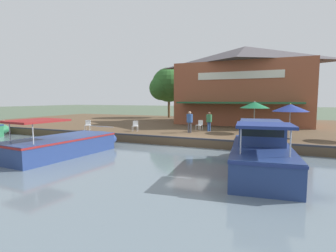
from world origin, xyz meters
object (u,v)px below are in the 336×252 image
object	(u,v)px
cafe_chair_under_first_umbrella	(200,124)
tree_downstream_bank	(167,86)
cafe_chair_beside_entrance	(135,125)
patio_umbrella_mid_patio_left	(290,108)
motorboat_far_downstream	(70,143)
patio_umbrella_far_corner	(255,105)
person_near_entrance	(209,119)
waterfront_restaurant	(244,85)
motorboat_outer_channel	(260,150)
cafe_chair_far_corner_seat	(88,125)
person_mid_patio	(190,119)

from	to	relation	value
cafe_chair_under_first_umbrella	tree_downstream_bank	world-z (taller)	tree_downstream_bank
cafe_chair_beside_entrance	tree_downstream_bank	world-z (taller)	tree_downstream_bank
patio_umbrella_mid_patio_left	motorboat_far_downstream	size ratio (longest dim) A/B	0.32
patio_umbrella_far_corner	person_near_entrance	xyz separation A→B (m)	(0.34, -3.47, -1.19)
waterfront_restaurant	motorboat_outer_channel	xyz separation A→B (m)	(17.23, 2.96, -3.91)
patio_umbrella_mid_patio_left	waterfront_restaurant	bearing A→B (deg)	-158.30
motorboat_outer_channel	patio_umbrella_far_corner	bearing A→B (deg)	-173.01
cafe_chair_beside_entrance	person_near_entrance	distance (m)	6.08
cafe_chair_far_corner_seat	waterfront_restaurant	bearing A→B (deg)	136.96
motorboat_far_downstream	tree_downstream_bank	world-z (taller)	tree_downstream_bank
cafe_chair_under_first_umbrella	person_near_entrance	xyz separation A→B (m)	(0.61, 0.96, 0.51)
waterfront_restaurant	patio_umbrella_mid_patio_left	xyz separation A→B (m)	(10.87, 4.32, -2.15)
patio_umbrella_mid_patio_left	person_mid_patio	bearing A→B (deg)	-94.49
person_mid_patio	person_near_entrance	size ratio (longest dim) A/B	1.06
patio_umbrella_mid_patio_left	cafe_chair_far_corner_seat	bearing A→B (deg)	-85.58
patio_umbrella_far_corner	motorboat_far_downstream	size ratio (longest dim) A/B	0.33
cafe_chair_beside_entrance	cafe_chair_under_first_umbrella	world-z (taller)	same
patio_umbrella_mid_patio_left	motorboat_outer_channel	xyz separation A→B (m)	(6.36, -1.36, -1.76)
patio_umbrella_far_corner	person_mid_patio	distance (m)	5.11
cafe_chair_under_first_umbrella	motorboat_outer_channel	bearing A→B (deg)	31.47
waterfront_restaurant	person_near_entrance	bearing A→B (deg)	-10.14
tree_downstream_bank	cafe_chair_far_corner_seat	bearing A→B (deg)	0.08
patio_umbrella_far_corner	patio_umbrella_mid_patio_left	size ratio (longest dim) A/B	1.05
patio_umbrella_mid_patio_left	person_near_entrance	distance (m)	6.33
person_near_entrance	person_mid_patio	bearing A→B (deg)	-38.84
patio_umbrella_mid_patio_left	cafe_chair_beside_entrance	world-z (taller)	patio_umbrella_mid_patio_left
motorboat_far_downstream	patio_umbrella_far_corner	bearing A→B (deg)	136.04
patio_umbrella_far_corner	cafe_chair_beside_entrance	size ratio (longest dim) A/B	2.90
waterfront_restaurant	tree_downstream_bank	bearing A→B (deg)	-113.70
patio_umbrella_far_corner	patio_umbrella_mid_patio_left	distance (m)	3.39
waterfront_restaurant	patio_umbrella_far_corner	size ratio (longest dim) A/B	5.65
waterfront_restaurant	cafe_chair_beside_entrance	world-z (taller)	waterfront_restaurant
cafe_chair_under_first_umbrella	motorboat_outer_channel	xyz separation A→B (m)	(8.99, 5.50, -0.17)
cafe_chair_far_corner_seat	person_near_entrance	bearing A→B (deg)	108.42
patio_umbrella_mid_patio_left	tree_downstream_bank	size ratio (longest dim) A/B	0.33
patio_umbrella_far_corner	person_near_entrance	size ratio (longest dim) A/B	1.55
person_mid_patio	person_near_entrance	world-z (taller)	person_mid_patio
cafe_chair_far_corner_seat	person_near_entrance	xyz separation A→B (m)	(-3.23, 9.69, 0.51)
waterfront_restaurant	motorboat_outer_channel	world-z (taller)	waterfront_restaurant
patio_umbrella_far_corner	tree_downstream_bank	xyz separation A→B (m)	(-13.47, -13.19, 2.40)
cafe_chair_under_first_umbrella	tree_downstream_bank	size ratio (longest dim) A/B	0.12
patio_umbrella_far_corner	motorboat_outer_channel	distance (m)	8.99
person_mid_patio	tree_downstream_bank	distance (m)	17.84
cafe_chair_beside_entrance	person_near_entrance	size ratio (longest dim) A/B	0.53
person_mid_patio	patio_umbrella_far_corner	bearing A→B (deg)	111.20
cafe_chair_far_corner_seat	cafe_chair_under_first_umbrella	bearing A→B (deg)	113.70
patio_umbrella_mid_patio_left	cafe_chair_beside_entrance	distance (m)	11.64
patio_umbrella_far_corner	motorboat_far_downstream	distance (m)	13.60
waterfront_restaurant	patio_umbrella_mid_patio_left	size ratio (longest dim) A/B	5.94
cafe_chair_far_corner_seat	person_mid_patio	bearing A→B (deg)	101.70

